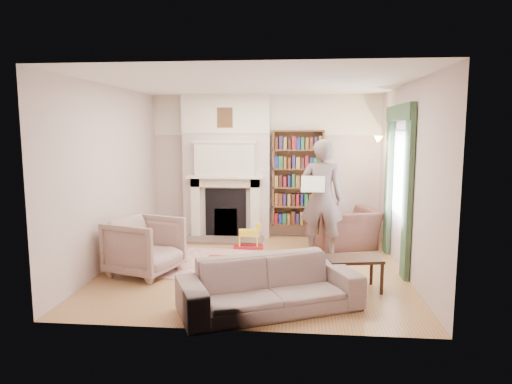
# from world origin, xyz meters

# --- Properties ---
(floor) EXTENTS (4.50, 4.50, 0.00)m
(floor) POSITION_xyz_m (0.00, 0.00, 0.00)
(floor) COLOR #98633D
(floor) RESTS_ON ground
(ceiling) EXTENTS (4.50, 4.50, 0.00)m
(ceiling) POSITION_xyz_m (0.00, 0.00, 2.80)
(ceiling) COLOR white
(ceiling) RESTS_ON wall_back
(wall_back) EXTENTS (4.50, 0.00, 4.50)m
(wall_back) POSITION_xyz_m (0.00, 2.25, 1.40)
(wall_back) COLOR beige
(wall_back) RESTS_ON floor
(wall_front) EXTENTS (4.50, 0.00, 4.50)m
(wall_front) POSITION_xyz_m (0.00, -2.25, 1.40)
(wall_front) COLOR beige
(wall_front) RESTS_ON floor
(wall_left) EXTENTS (0.00, 4.50, 4.50)m
(wall_left) POSITION_xyz_m (-2.25, 0.00, 1.40)
(wall_left) COLOR beige
(wall_left) RESTS_ON floor
(wall_right) EXTENTS (0.00, 4.50, 4.50)m
(wall_right) POSITION_xyz_m (2.25, 0.00, 1.40)
(wall_right) COLOR beige
(wall_right) RESTS_ON floor
(fireplace) EXTENTS (1.70, 0.58, 2.80)m
(fireplace) POSITION_xyz_m (-0.75, 2.05, 1.39)
(fireplace) COLOR beige
(fireplace) RESTS_ON floor
(bookcase) EXTENTS (1.00, 0.24, 1.85)m
(bookcase) POSITION_xyz_m (0.65, 2.12, 1.18)
(bookcase) COLOR brown
(bookcase) RESTS_ON floor
(window) EXTENTS (0.02, 0.90, 1.30)m
(window) POSITION_xyz_m (2.23, 0.40, 1.45)
(window) COLOR silver
(window) RESTS_ON wall_right
(curtain_left) EXTENTS (0.07, 0.32, 2.40)m
(curtain_left) POSITION_xyz_m (2.20, -0.30, 1.20)
(curtain_left) COLOR #31482E
(curtain_left) RESTS_ON floor
(curtain_right) EXTENTS (0.07, 0.32, 2.40)m
(curtain_right) POSITION_xyz_m (2.20, 1.10, 1.20)
(curtain_right) COLOR #31482E
(curtain_right) RESTS_ON floor
(pelmet) EXTENTS (0.09, 1.70, 0.24)m
(pelmet) POSITION_xyz_m (2.19, 0.40, 2.38)
(pelmet) COLOR #31482E
(pelmet) RESTS_ON wall_right
(wall_sconce) EXTENTS (0.20, 0.24, 0.24)m
(wall_sconce) POSITION_xyz_m (2.03, 1.50, 1.90)
(wall_sconce) COLOR gold
(wall_sconce) RESTS_ON wall_right
(rug) EXTENTS (2.50, 2.05, 0.01)m
(rug) POSITION_xyz_m (-0.26, 0.09, 0.01)
(rug) COLOR beige
(rug) RESTS_ON floor
(armchair_reading) EXTENTS (1.32, 1.23, 0.71)m
(armchair_reading) POSITION_xyz_m (1.50, 1.38, 0.35)
(armchair_reading) COLOR #4D2A29
(armchair_reading) RESTS_ON floor
(armchair_left) EXTENTS (1.15, 1.13, 0.84)m
(armchair_left) POSITION_xyz_m (-1.58, -0.46, 0.42)
(armchair_left) COLOR #AC9B8E
(armchair_left) RESTS_ON floor
(sofa) EXTENTS (2.27, 1.63, 0.62)m
(sofa) POSITION_xyz_m (0.35, -1.67, 0.31)
(sofa) COLOR gray
(sofa) RESTS_ON floor
(man_reading) EXTENTS (0.75, 0.52, 1.97)m
(man_reading) POSITION_xyz_m (1.05, 0.78, 0.98)
(man_reading) COLOR #5F4F4C
(man_reading) RESTS_ON floor
(newspaper) EXTENTS (0.39, 0.14, 0.26)m
(newspaper) POSITION_xyz_m (0.90, 0.58, 1.25)
(newspaper) COLOR white
(newspaper) RESTS_ON man_reading
(coffee_table) EXTENTS (0.77, 0.58, 0.45)m
(coffee_table) POSITION_xyz_m (1.40, -0.88, 0.23)
(coffee_table) COLOR black
(coffee_table) RESTS_ON floor
(paraffin_heater) EXTENTS (0.28, 0.28, 0.55)m
(paraffin_heater) POSITION_xyz_m (-1.68, 1.29, 0.28)
(paraffin_heater) COLOR #929599
(paraffin_heater) RESTS_ON floor
(rocking_horse) EXTENTS (0.55, 0.26, 0.47)m
(rocking_horse) POSITION_xyz_m (-0.22, 1.13, 0.23)
(rocking_horse) COLOR yellow
(rocking_horse) RESTS_ON rug
(board_game) EXTENTS (0.44, 0.44, 0.03)m
(board_game) POSITION_xyz_m (-0.13, -0.07, 0.03)
(board_game) COLOR #EDCE53
(board_game) RESTS_ON rug
(game_box_lid) EXTENTS (0.29, 0.19, 0.05)m
(game_box_lid) POSITION_xyz_m (-0.65, 0.35, 0.04)
(game_box_lid) COLOR red
(game_box_lid) RESTS_ON rug
(comic_annuals) EXTENTS (0.90, 0.56, 0.02)m
(comic_annuals) POSITION_xyz_m (0.29, -0.48, 0.02)
(comic_annuals) COLOR red
(comic_annuals) RESTS_ON rug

